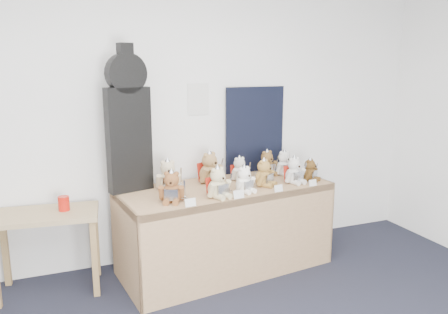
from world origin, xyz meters
name	(u,v)px	position (x,y,z in m)	size (l,w,h in m)	color
room_shell	(198,99)	(0.59, 2.49, 1.54)	(6.00, 6.00, 6.00)	silver
display_table	(230,206)	(0.70, 1.97, 0.62)	(1.98, 1.02, 0.79)	#98724D
side_table	(46,227)	(-0.83, 2.19, 0.56)	(0.87, 0.55, 0.69)	tan
guitar_case	(128,121)	(-0.12, 2.22, 1.40)	(0.40, 0.21, 1.25)	black
navy_board	(255,130)	(1.18, 2.47, 1.22)	(0.64, 0.02, 0.86)	black
red_cup	(64,203)	(-0.68, 2.19, 0.75)	(0.09, 0.09, 0.12)	red
teddy_front_far_left	(172,188)	(0.12, 1.78, 0.90)	(0.23, 0.22, 0.29)	brown
teddy_front_left	(218,184)	(0.51, 1.76, 0.90)	(0.24, 0.23, 0.29)	beige
teddy_front_centre	(245,181)	(0.78, 1.82, 0.89)	(0.22, 0.20, 0.26)	white
teddy_front_right	(264,174)	(1.02, 1.93, 0.90)	(0.23, 0.23, 0.28)	olive
teddy_front_far_right	(294,171)	(1.32, 1.92, 0.90)	(0.23, 0.21, 0.28)	silver
teddy_front_end	(310,171)	(1.51, 1.94, 0.88)	(0.20, 0.20, 0.24)	brown
teddy_back_left	(168,176)	(0.19, 2.14, 0.91)	(0.24, 0.21, 0.30)	beige
teddy_back_centre_left	(210,169)	(0.60, 2.21, 0.92)	(0.27, 0.26, 0.33)	#A68253
teddy_back_centre_right	(240,170)	(0.89, 2.19, 0.89)	(0.21, 0.19, 0.26)	silver
teddy_back_right	(267,164)	(1.23, 2.28, 0.90)	(0.23, 0.21, 0.28)	brown
teddy_back_end	(285,164)	(1.39, 2.21, 0.90)	(0.23, 0.20, 0.28)	silver
entry_card_a	(190,203)	(0.22, 1.61, 0.82)	(0.09, 0.00, 0.06)	silver
entry_card_b	(239,194)	(0.65, 1.66, 0.83)	(0.10, 0.00, 0.07)	silver
entry_card_c	(279,188)	(1.05, 1.71, 0.82)	(0.08, 0.00, 0.06)	silver
entry_card_d	(313,183)	(1.42, 1.76, 0.82)	(0.08, 0.00, 0.06)	silver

